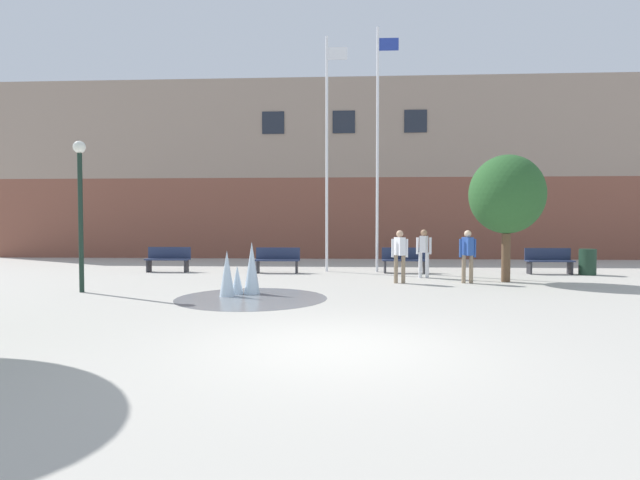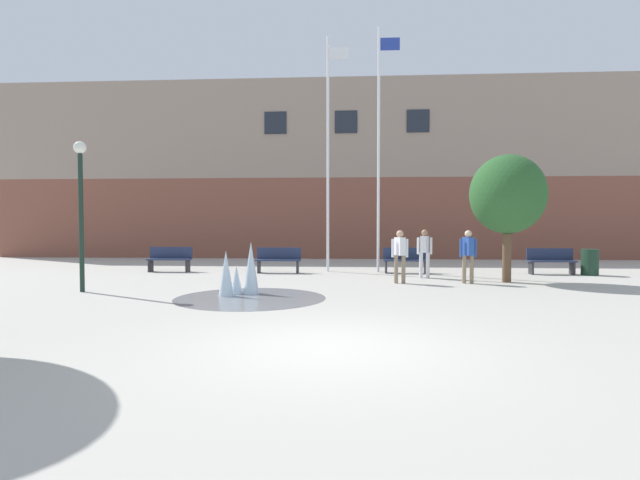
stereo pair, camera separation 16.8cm
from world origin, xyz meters
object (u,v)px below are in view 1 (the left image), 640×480
park_bench_left_of_flagpoles (278,260)px  flagpole_right (378,143)px  park_bench_far_left (168,259)px  park_bench_under_right_flagpole (404,260)px  lamp_post_left_lane (80,194)px  street_tree_near_building (507,195)px  teen_by_trashcan (400,252)px  park_bench_far_right (549,260)px  flagpole_left (328,148)px  trash_can (587,262)px  adult_near_bench (424,249)px  adult_in_red (468,252)px

park_bench_left_of_flagpoles → flagpole_right: flagpole_right is taller
park_bench_far_left → park_bench_under_right_flagpole: (8.63, 0.09, 0.00)m
lamp_post_left_lane → street_tree_near_building: size_ratio=1.01×
teen_by_trashcan → lamp_post_left_lane: lamp_post_left_lane is taller
park_bench_left_of_flagpoles → park_bench_far_right: same height
flagpole_left → street_tree_near_building: 6.58m
park_bench_left_of_flagpoles → teen_by_trashcan: 4.96m
trash_can → street_tree_near_building: street_tree_near_building is taller
park_bench_far_left → teen_by_trashcan: size_ratio=1.01×
flagpole_right → trash_can: bearing=-5.7°
park_bench_far_left → park_bench_far_right: bearing=0.0°
park_bench_far_right → adult_near_bench: adult_near_bench is taller
flagpole_left → adult_near_bench: bearing=-31.0°
park_bench_far_left → adult_near_bench: (9.09, -1.45, 0.45)m
park_bench_far_right → adult_near_bench: bearing=-162.4°
flagpole_right → lamp_post_left_lane: bearing=-144.3°
lamp_post_left_lane → flagpole_right: bearing=35.7°
teen_by_trashcan → trash_can: 7.30m
park_bench_left_of_flagpoles → adult_in_red: bearing=-23.6°
adult_in_red → trash_can: bearing=-82.7°
adult_in_red → flagpole_left: (-4.34, 3.31, 3.63)m
adult_near_bench → flagpole_right: flagpole_right is taller
street_tree_near_building → adult_in_red: bearing=-162.0°
adult_in_red → adult_near_bench: size_ratio=1.00×
teen_by_trashcan → adult_near_bench: (0.94, 1.47, 0.00)m
adult_near_bench → lamp_post_left_lane: bearing=-43.3°
lamp_post_left_lane → street_tree_near_building: bearing=13.8°
flagpole_right → park_bench_far_left: bearing=-176.4°
park_bench_left_of_flagpoles → flagpole_right: (3.63, 0.64, 4.23)m
park_bench_far_left → trash_can: bearing=-0.9°
park_bench_under_right_flagpole → street_tree_near_building: (2.81, -2.50, 2.19)m
park_bench_far_left → flagpole_right: size_ratio=0.18×
lamp_post_left_lane → flagpole_left: bearing=43.0°
park_bench_left_of_flagpoles → teen_by_trashcan: (4.08, -2.78, 0.45)m
park_bench_far_right → flagpole_left: flagpole_left is taller
park_bench_far_right → park_bench_left_of_flagpoles: bearing=-179.1°
flagpole_right → teen_by_trashcan: bearing=-82.6°
street_tree_near_building → trash_can: bearing=32.2°
flagpole_right → street_tree_near_building: 5.15m
flagpole_left → street_tree_near_building: bearing=-27.4°
teen_by_trashcan → flagpole_right: (-0.45, 3.42, 3.77)m
adult_in_red → teen_by_trashcan: (-2.03, -0.11, 0.00)m
park_bench_under_right_flagpole → flagpole_left: size_ratio=0.19×
trash_can → lamp_post_left_lane: bearing=-161.6°
park_bench_left_of_flagpoles → lamp_post_left_lane: size_ratio=0.41×
flagpole_right → street_tree_near_building: (3.74, -2.90, -2.04)m
park_bench_far_left → park_bench_left_of_flagpoles: size_ratio=1.00×
adult_in_red → flagpole_left: 6.55m
adult_in_red → adult_near_bench: bearing=17.2°
teen_by_trashcan → trash_can: teen_by_trashcan is taller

